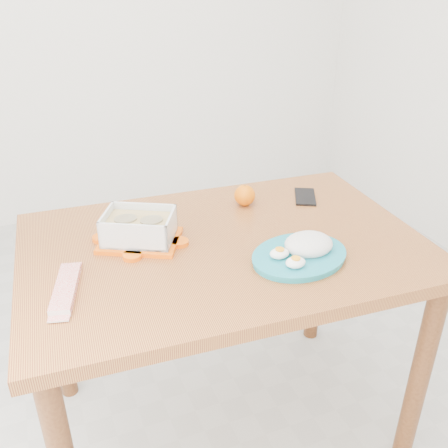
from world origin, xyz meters
name	(u,v)px	position (x,y,z in m)	size (l,w,h in m)	color
ground	(187,392)	(0.00, 0.00, 0.00)	(3.50, 3.50, 0.00)	#B7B7B2
dining_table	(224,272)	(0.08, -0.18, 0.65)	(1.20, 0.84, 0.75)	#AD7131
food_container	(139,228)	(-0.15, -0.09, 0.80)	(0.28, 0.25, 0.09)	#FF6007
orange_fruit	(245,195)	(0.24, 0.03, 0.79)	(0.07, 0.07, 0.07)	#FF5F05
rice_plate	(303,250)	(0.25, -0.34, 0.77)	(0.33, 0.33, 0.08)	teal
candy_bar	(66,288)	(-0.38, -0.26, 0.76)	(0.21, 0.05, 0.02)	red
smartphone	(305,197)	(0.46, 0.00, 0.75)	(0.07, 0.14, 0.01)	black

